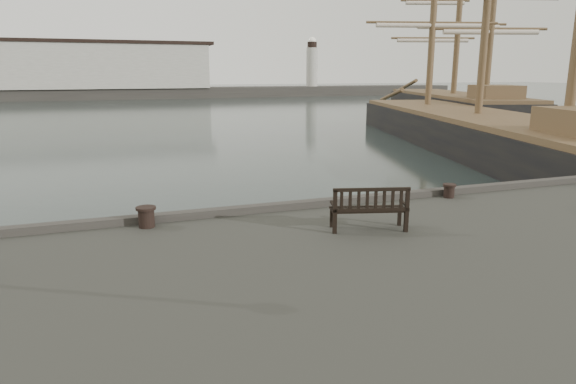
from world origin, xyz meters
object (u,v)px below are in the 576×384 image
Objects in this scene: bollard_left at (146,217)px; tall_ship_main at (476,139)px; tall_ship_far at (452,112)px; bollard_right at (449,191)px; bench at (368,216)px.

tall_ship_main reaches higher than bollard_left.
tall_ship_far is (34.41, 34.37, -0.97)m from bollard_left.
bollard_left is 27.80m from tall_ship_main.
bollard_right is at bearing 0.23° from bollard_left.
tall_ship_main is at bearing 60.84° from bench.
bollard_left is at bearing -129.32° from tall_ship_main.
tall_ship_far is at bearing 66.22° from bench.
tall_ship_far is at bearing 52.69° from bollard_right.
tall_ship_main is 1.17× the size of tall_ship_far.
bollard_left is at bearing -179.77° from bollard_right.
bench is 0.06× the size of tall_ship_far.
bollard_right is 0.01× the size of tall_ship_main.
tall_ship_main is (14.33, 16.15, -1.08)m from bollard_right.
tall_ship_main reaches higher than tall_ship_far.
bollard_right is (8.25, 0.03, -0.04)m from bollard_left.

